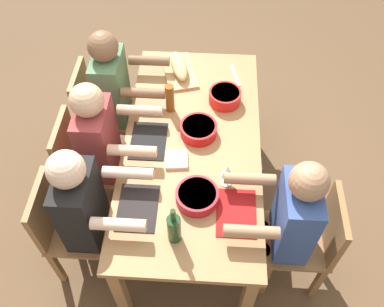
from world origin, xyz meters
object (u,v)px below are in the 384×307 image
(dining_table, at_px, (192,151))
(chair_far_center, at_px, (84,161))
(chair_far_right, at_px, (98,109))
(bread_loaf, at_px, (179,66))
(chair_near_left, at_px, (310,238))
(wine_glass, at_px, (227,171))
(diner_far_right, at_px, (117,90))
(chair_far_left, at_px, (67,225))
(serving_bowl_fruit, at_px, (225,96))
(diner_far_left, at_px, (89,209))
(napkin_stack, at_px, (176,160))
(diner_far_center, at_px, (105,143))
(serving_bowl_pasta, at_px, (198,129))
(diner_near_left, at_px, (287,219))
(beer_bottle, at_px, (170,98))
(wine_bottle, at_px, (174,228))
(cutting_board, at_px, (179,72))
(serving_bowl_salad, at_px, (197,196))

(dining_table, relative_size, chair_far_center, 2.16)
(chair_far_right, distance_m, bread_loaf, 0.73)
(chair_near_left, relative_size, wine_glass, 5.12)
(chair_far_right, xyz_separation_m, diner_far_right, (-0.00, -0.18, 0.21))
(chair_far_left, distance_m, serving_bowl_fruit, 1.36)
(diner_far_left, relative_size, wine_glass, 7.23)
(serving_bowl_fruit, relative_size, napkin_stack, 1.61)
(chair_far_center, relative_size, diner_far_center, 0.71)
(diner_far_left, height_order, serving_bowl_pasta, diner_far_left)
(diner_far_right, bearing_deg, diner_far_left, 180.00)
(chair_near_left, bearing_deg, diner_near_left, 90.00)
(diner_far_right, relative_size, chair_far_left, 1.41)
(chair_far_left, xyz_separation_m, beer_bottle, (0.80, -0.60, 0.37))
(wine_glass, bearing_deg, diner_far_right, 45.21)
(wine_bottle, bearing_deg, diner_far_center, 37.85)
(chair_far_center, distance_m, serving_bowl_fruit, 1.10)
(serving_bowl_fruit, relative_size, wine_glass, 1.36)
(bread_loaf, distance_m, beer_bottle, 0.39)
(chair_near_left, xyz_separation_m, serving_bowl_pasta, (0.59, 0.73, 0.30))
(diner_far_left, xyz_separation_m, cutting_board, (1.19, -0.45, 0.05))
(beer_bottle, bearing_deg, diner_near_left, -136.69)
(beer_bottle, bearing_deg, chair_near_left, -130.46)
(diner_near_left, bearing_deg, chair_near_left, -90.00)
(diner_far_left, bearing_deg, serving_bowl_fruit, -41.31)
(chair_far_right, xyz_separation_m, serving_bowl_salad, (-0.94, -0.82, 0.30))
(diner_far_right, bearing_deg, cutting_board, -68.76)
(bread_loaf, xyz_separation_m, napkin_stack, (-0.83, -0.05, -0.05))
(dining_table, relative_size, beer_bottle, 8.36)
(serving_bowl_pasta, bearing_deg, bread_loaf, 16.29)
(serving_bowl_pasta, bearing_deg, napkin_stack, 151.57)
(serving_bowl_pasta, bearing_deg, diner_far_center, 97.67)
(serving_bowl_fruit, bearing_deg, chair_far_center, 112.04)
(serving_bowl_fruit, bearing_deg, chair_near_left, -148.12)
(dining_table, relative_size, diner_near_left, 1.53)
(serving_bowl_fruit, distance_m, cutting_board, 0.45)
(serving_bowl_salad, distance_m, napkin_stack, 0.32)
(diner_far_right, relative_size, beer_bottle, 5.45)
(diner_far_right, distance_m, napkin_stack, 0.82)
(serving_bowl_salad, height_order, napkin_stack, serving_bowl_salad)
(chair_near_left, bearing_deg, serving_bowl_salad, 83.86)
(chair_far_center, xyz_separation_m, cutting_board, (0.68, -0.63, 0.27))
(diner_far_right, height_order, beer_bottle, diner_far_right)
(diner_near_left, relative_size, wine_bottle, 4.14)
(beer_bottle, height_order, wine_glass, beer_bottle)
(chair_far_center, bearing_deg, diner_near_left, -110.52)
(diner_far_right, xyz_separation_m, serving_bowl_pasta, (-0.42, -0.62, 0.09))
(chair_far_right, height_order, diner_far_left, diner_far_left)
(chair_far_left, xyz_separation_m, serving_bowl_salad, (0.08, -0.82, 0.30))
(serving_bowl_salad, distance_m, wine_glass, 0.23)
(chair_far_left, height_order, wine_glass, wine_glass)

